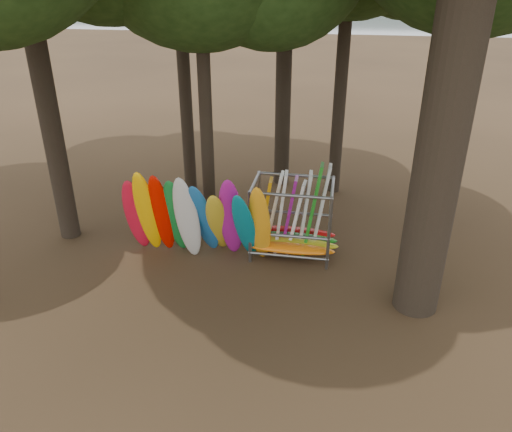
# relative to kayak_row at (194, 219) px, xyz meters

# --- Properties ---
(ground) EXTENTS (120.00, 120.00, 0.00)m
(ground) POSITION_rel_kayak_row_xyz_m (1.38, -1.16, -1.33)
(ground) COLOR #47331E
(ground) RESTS_ON ground
(lake) EXTENTS (160.00, 160.00, 0.00)m
(lake) POSITION_rel_kayak_row_xyz_m (1.38, 58.84, -1.33)
(lake) COLOR gray
(lake) RESTS_ON ground
(kayak_row) EXTENTS (4.32, 2.00, 3.01)m
(kayak_row) POSITION_rel_kayak_row_xyz_m (0.00, 0.00, 0.00)
(kayak_row) COLOR red
(kayak_row) RESTS_ON ground
(storage_rack) EXTENTS (2.81, 1.56, 2.81)m
(storage_rack) POSITION_rel_kayak_row_xyz_m (2.67, 0.92, -0.30)
(storage_rack) COLOR slate
(storage_rack) RESTS_ON ground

